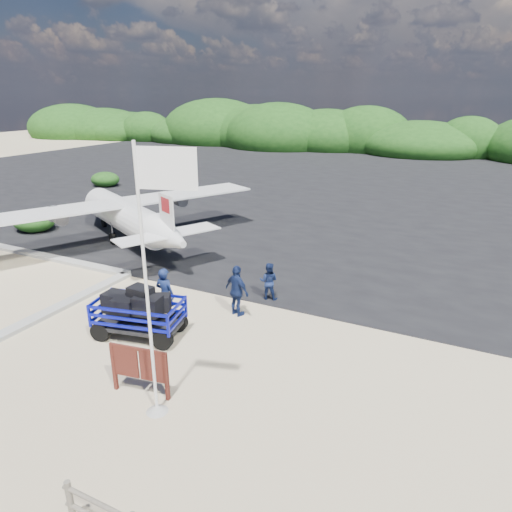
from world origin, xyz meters
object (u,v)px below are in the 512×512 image
(signboard, at_px, (142,394))
(flagpole, at_px, (157,411))
(crew_a, at_px, (165,295))
(baggage_cart, at_px, (141,335))
(crew_c, at_px, (237,291))
(aircraft_small, at_px, (298,180))
(crew_b, at_px, (269,281))

(signboard, bearing_deg, flagpole, -34.41)
(crew_a, bearing_deg, signboard, 116.42)
(baggage_cart, relative_size, signboard, 1.72)
(crew_c, bearing_deg, baggage_cart, 70.87)
(signboard, distance_m, crew_a, 4.34)
(crew_a, distance_m, crew_c, 2.52)
(flagpole, bearing_deg, aircraft_small, 105.24)
(baggage_cart, height_order, crew_c, crew_c)
(baggage_cart, relative_size, aircraft_small, 0.42)
(crew_a, bearing_deg, flagpole, 122.60)
(signboard, relative_size, crew_b, 1.18)
(aircraft_small, bearing_deg, signboard, 61.32)
(flagpole, distance_m, signboard, 0.89)
(baggage_cart, distance_m, crew_b, 5.22)
(crew_b, height_order, crew_c, crew_c)
(crew_a, xyz_separation_m, crew_c, (2.05, 1.46, -0.03))
(crew_a, bearing_deg, aircraft_small, -79.34)
(baggage_cart, xyz_separation_m, aircraft_small, (-5.85, 29.22, 0.00))
(flagpole, height_order, crew_b, flagpole)
(crew_a, xyz_separation_m, aircraft_small, (-5.96, 27.94, -0.98))
(baggage_cart, height_order, crew_b, crew_b)
(baggage_cart, bearing_deg, signboard, -61.93)
(flagpole, bearing_deg, crew_b, 92.25)
(crew_c, bearing_deg, aircraft_small, -53.96)
(flagpole, height_order, signboard, flagpole)
(crew_b, bearing_deg, crew_c, 62.43)
(baggage_cart, bearing_deg, crew_a, 72.93)
(crew_a, height_order, crew_c, crew_a)
(flagpole, distance_m, crew_b, 7.35)
(signboard, height_order, crew_a, crew_a)
(crew_b, distance_m, crew_c, 1.80)
(flagpole, bearing_deg, signboard, 154.63)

